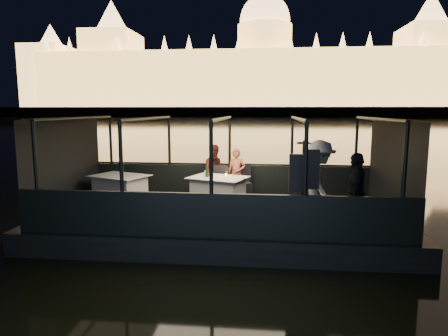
# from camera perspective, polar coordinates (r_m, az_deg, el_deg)

# --- Properties ---
(river_water) EXTENTS (500.00, 500.00, 0.00)m
(river_water) POSITION_cam_1_polar(r_m,az_deg,el_deg) (89.63, 5.30, 6.39)
(river_water) COLOR black
(river_water) RESTS_ON ground
(boat_hull) EXTENTS (8.60, 4.40, 1.00)m
(boat_hull) POSITION_cam_1_polar(r_m,az_deg,el_deg) (10.09, -0.24, -9.08)
(boat_hull) COLOR black
(boat_hull) RESTS_ON river_water
(boat_deck) EXTENTS (8.00, 4.00, 0.04)m
(boat_deck) POSITION_cam_1_polar(r_m,az_deg,el_deg) (9.96, -0.24, -6.44)
(boat_deck) COLOR black
(boat_deck) RESTS_ON boat_hull
(gunwale_port) EXTENTS (8.00, 0.08, 0.90)m
(gunwale_port) POSITION_cam_1_polar(r_m,az_deg,el_deg) (11.80, 0.80, -1.76)
(gunwale_port) COLOR black
(gunwale_port) RESTS_ON boat_deck
(gunwale_starboard) EXTENTS (8.00, 0.08, 0.90)m
(gunwale_starboard) POSITION_cam_1_polar(r_m,az_deg,el_deg) (7.92, -1.81, -6.83)
(gunwale_starboard) COLOR black
(gunwale_starboard) RESTS_ON boat_deck
(cabin_glass_port) EXTENTS (8.00, 0.02, 1.40)m
(cabin_glass_port) POSITION_cam_1_polar(r_m,az_deg,el_deg) (11.65, 0.82, 3.82)
(cabin_glass_port) COLOR #99B2B2
(cabin_glass_port) RESTS_ON gunwale_port
(cabin_glass_starboard) EXTENTS (8.00, 0.02, 1.40)m
(cabin_glass_starboard) POSITION_cam_1_polar(r_m,az_deg,el_deg) (7.70, -1.85, 1.47)
(cabin_glass_starboard) COLOR #99B2B2
(cabin_glass_starboard) RESTS_ON gunwale_starboard
(cabin_roof_glass) EXTENTS (8.00, 4.00, 0.02)m
(cabin_roof_glass) POSITION_cam_1_polar(r_m,az_deg,el_deg) (9.63, -0.25, 7.03)
(cabin_roof_glass) COLOR #99B2B2
(cabin_roof_glass) RESTS_ON boat_deck
(end_wall_fore) EXTENTS (0.02, 4.00, 2.30)m
(end_wall_fore) POSITION_cam_1_polar(r_m,az_deg,el_deg) (10.90, -21.64, 0.53)
(end_wall_fore) COLOR black
(end_wall_fore) RESTS_ON boat_deck
(end_wall_aft) EXTENTS (0.02, 4.00, 2.30)m
(end_wall_aft) POSITION_cam_1_polar(r_m,az_deg,el_deg) (10.11, 22.92, -0.11)
(end_wall_aft) COLOR black
(end_wall_aft) RESTS_ON boat_deck
(canopy_ribs) EXTENTS (8.00, 4.00, 2.30)m
(canopy_ribs) POSITION_cam_1_polar(r_m,az_deg,el_deg) (9.72, -0.24, 0.24)
(canopy_ribs) COLOR black
(canopy_ribs) RESTS_ON boat_deck
(embankment) EXTENTS (400.00, 140.00, 6.00)m
(embankment) POSITION_cam_1_polar(r_m,az_deg,el_deg) (219.58, 5.72, 7.79)
(embankment) COLOR #423D33
(embankment) RESTS_ON ground
(parliament_building) EXTENTS (220.00, 32.00, 60.00)m
(parliament_building) POSITION_cam_1_polar(r_m,az_deg,el_deg) (186.39, 5.79, 16.33)
(parliament_building) COLOR #F2D18C
(parliament_building) RESTS_ON embankment
(dining_table_central) EXTENTS (1.72, 1.47, 0.77)m
(dining_table_central) POSITION_cam_1_polar(r_m,az_deg,el_deg) (10.55, -0.84, -3.33)
(dining_table_central) COLOR white
(dining_table_central) RESTS_ON boat_deck
(dining_table_aft) EXTENTS (1.73, 1.52, 0.77)m
(dining_table_aft) POSITION_cam_1_polar(r_m,az_deg,el_deg) (11.19, -14.60, -2.92)
(dining_table_aft) COLOR silver
(dining_table_aft) RESTS_ON boat_deck
(chair_port_left) EXTENTS (0.55, 0.55, 0.96)m
(chair_port_left) POSITION_cam_1_polar(r_m,az_deg,el_deg) (11.01, -0.56, -2.49)
(chair_port_left) COLOR black
(chair_port_left) RESTS_ON boat_deck
(chair_port_right) EXTENTS (0.57, 0.57, 0.98)m
(chair_port_right) POSITION_cam_1_polar(r_m,az_deg,el_deg) (11.28, 2.63, -2.24)
(chair_port_right) COLOR black
(chair_port_right) RESTS_ON boat_deck
(coat_stand) EXTENTS (0.62, 0.54, 1.92)m
(coat_stand) POSITION_cam_1_polar(r_m,az_deg,el_deg) (8.21, 11.11, -3.20)
(coat_stand) COLOR black
(coat_stand) RESTS_ON boat_deck
(person_woman_coral) EXTENTS (0.56, 0.42, 1.44)m
(person_woman_coral) POSITION_cam_1_polar(r_m,az_deg,el_deg) (11.30, 1.78, -0.67)
(person_woman_coral) COLOR #CE684B
(person_woman_coral) RESTS_ON boat_deck
(person_man_maroon) EXTENTS (0.84, 0.72, 1.54)m
(person_man_maroon) POSITION_cam_1_polar(r_m,az_deg,el_deg) (11.38, -1.25, -0.60)
(person_man_maroon) COLOR #411512
(person_man_maroon) RESTS_ON boat_deck
(passenger_stripe) EXTENTS (0.78, 1.27, 1.88)m
(passenger_stripe) POSITION_cam_1_polar(r_m,az_deg,el_deg) (8.91, 13.38, -2.70)
(passenger_stripe) COLOR white
(passenger_stripe) RESTS_ON boat_deck
(passenger_dark) EXTENTS (0.68, 1.06, 1.67)m
(passenger_dark) POSITION_cam_1_polar(r_m,az_deg,el_deg) (8.62, 18.33, -3.27)
(passenger_dark) COLOR black
(passenger_dark) RESTS_ON boat_deck
(wine_bottle) EXTENTS (0.07, 0.07, 0.30)m
(wine_bottle) POSITION_cam_1_polar(r_m,az_deg,el_deg) (10.47, -2.43, -0.48)
(wine_bottle) COLOR #133514
(wine_bottle) RESTS_ON dining_table_central
(bread_basket) EXTENTS (0.23, 0.23, 0.08)m
(bread_basket) POSITION_cam_1_polar(r_m,az_deg,el_deg) (10.62, -2.24, -0.96)
(bread_basket) COLOR brown
(bread_basket) RESTS_ON dining_table_central
(amber_candle) EXTENTS (0.06, 0.06, 0.07)m
(amber_candle) POSITION_cam_1_polar(r_m,az_deg,el_deg) (10.62, 0.28, -0.95)
(amber_candle) COLOR #FEAF3F
(amber_candle) RESTS_ON dining_table_central
(plate_near) EXTENTS (0.33, 0.33, 0.02)m
(plate_near) POSITION_cam_1_polar(r_m,az_deg,el_deg) (10.29, 2.39, -1.44)
(plate_near) COLOR white
(plate_near) RESTS_ON dining_table_central
(plate_far) EXTENTS (0.32, 0.32, 0.02)m
(plate_far) POSITION_cam_1_polar(r_m,az_deg,el_deg) (10.75, -1.90, -1.01)
(plate_far) COLOR silver
(plate_far) RESTS_ON dining_table_central
(wine_glass_white) EXTENTS (0.08, 0.08, 0.18)m
(wine_glass_white) POSITION_cam_1_polar(r_m,az_deg,el_deg) (10.45, -2.73, -0.80)
(wine_glass_white) COLOR white
(wine_glass_white) RESTS_ON dining_table_central
(wine_glass_red) EXTENTS (0.08, 0.08, 0.20)m
(wine_glass_red) POSITION_cam_1_polar(r_m,az_deg,el_deg) (10.68, 1.40, -0.60)
(wine_glass_red) COLOR white
(wine_glass_red) RESTS_ON dining_table_central
(wine_glass_empty) EXTENTS (0.07, 0.07, 0.17)m
(wine_glass_empty) POSITION_cam_1_polar(r_m,az_deg,el_deg) (10.34, 0.42, -0.89)
(wine_glass_empty) COLOR silver
(wine_glass_empty) RESTS_ON dining_table_central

